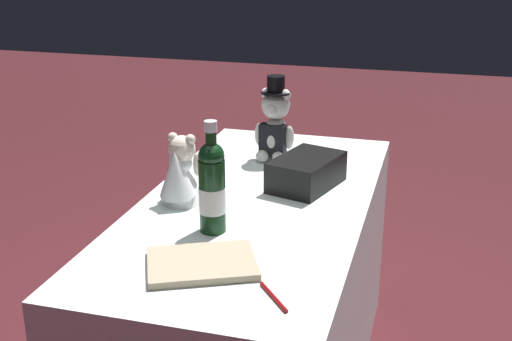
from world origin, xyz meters
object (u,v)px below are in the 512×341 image
teddy_bear_bride (181,173)px  guestbook (202,263)px  teddy_bear_groom (275,125)px  gift_case_black (306,172)px  signing_pen (273,296)px  champagne_bottle (212,186)px

teddy_bear_bride → guestbook: bearing=-151.8°
teddy_bear_groom → gift_case_black: 0.31m
teddy_bear_bride → signing_pen: size_ratio=1.86×
signing_pen → champagne_bottle: bearing=39.3°
gift_case_black → teddy_bear_bride: bearing=124.4°
teddy_bear_bride → signing_pen: (-0.49, -0.42, -0.09)m
champagne_bottle → signing_pen: champagne_bottle is taller
teddy_bear_groom → teddy_bear_bride: size_ratio=1.42×
signing_pen → gift_case_black: size_ratio=0.39×
teddy_bear_groom → teddy_bear_bride: (-0.49, 0.18, -0.04)m
gift_case_black → guestbook: size_ratio=1.11×
champagne_bottle → gift_case_black: 0.46m
teddy_bear_bride → guestbook: teddy_bear_bride is taller
guestbook → teddy_bear_groom: bearing=-23.1°
teddy_bear_groom → champagne_bottle: champagne_bottle is taller
gift_case_black → guestbook: 0.65m
teddy_bear_bride → champagne_bottle: (-0.18, -0.17, 0.04)m
signing_pen → gift_case_black: 0.74m
teddy_bear_bride → champagne_bottle: bearing=-136.8°
signing_pen → gift_case_black: (0.73, 0.07, 0.05)m
teddy_bear_groom → champagne_bottle: size_ratio=0.97×
teddy_bear_bride → guestbook: size_ratio=0.81×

